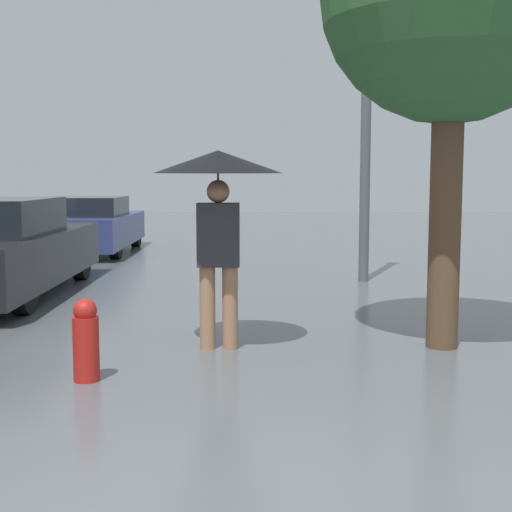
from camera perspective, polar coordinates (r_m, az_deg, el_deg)
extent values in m
cylinder|color=#9E7051|center=(6.55, -3.90, -4.14)|extent=(0.14, 0.14, 0.77)
cylinder|color=#9E7051|center=(6.54, -2.08, -4.15)|extent=(0.14, 0.14, 0.77)
cube|color=#2D2D33|center=(6.46, -3.03, 1.71)|extent=(0.38, 0.22, 0.57)
sphere|color=#9E7051|center=(6.44, -3.05, 5.18)|extent=(0.21, 0.21, 0.21)
cylinder|color=#515456|center=(6.44, -3.04, 3.92)|extent=(0.02, 0.02, 0.61)
cone|color=black|center=(6.44, -3.06, 7.54)|extent=(1.16, 1.16, 0.20)
cylinder|color=black|center=(11.29, -13.83, -0.24)|extent=(0.18, 0.63, 0.63)
cylinder|color=black|center=(8.59, -18.09, -2.39)|extent=(0.18, 0.63, 0.63)
cube|color=navy|center=(15.37, -13.40, 2.07)|extent=(1.85, 4.02, 0.62)
cube|color=black|center=(15.15, -13.62, 3.90)|extent=(1.57, 1.81, 0.38)
cylinder|color=black|center=(16.79, -15.23, 1.77)|extent=(0.18, 0.61, 0.61)
cylinder|color=black|center=(16.45, -9.60, 1.81)|extent=(0.18, 0.61, 0.61)
cylinder|color=black|center=(14.40, -17.71, 0.97)|extent=(0.18, 0.61, 0.61)
cylinder|color=black|center=(14.00, -11.17, 1.00)|extent=(0.18, 0.61, 0.61)
cylinder|color=brown|center=(6.72, 14.92, 3.67)|extent=(0.29, 0.29, 2.57)
cylinder|color=#515456|center=(10.88, 8.79, 10.61)|extent=(0.15, 0.15, 4.80)
cylinder|color=#B21E19|center=(5.70, -13.44, -7.24)|extent=(0.20, 0.20, 0.50)
sphere|color=#B21E19|center=(5.64, -13.51, -4.26)|extent=(0.18, 0.18, 0.18)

